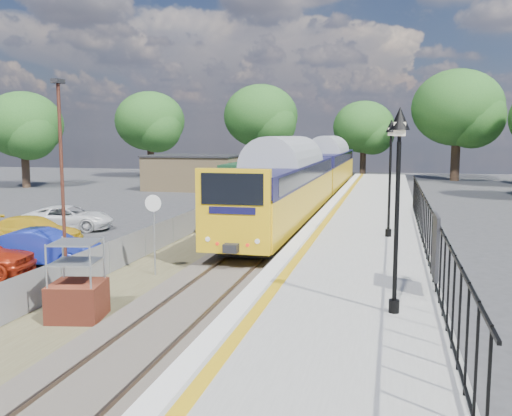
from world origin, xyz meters
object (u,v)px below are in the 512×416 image
(car_blue, at_px, (44,247))
(car_yellow, at_px, (34,231))
(victorian_lamp_south, at_px, (399,162))
(carpark_lamp, at_px, (61,165))
(victorian_lamp_north, at_px, (391,150))
(brick_plinth, at_px, (77,282))
(speed_sign, at_px, (154,221))
(car_white, at_px, (68,218))
(train, at_px, (312,172))

(car_blue, bearing_deg, car_yellow, 31.08)
(victorian_lamp_south, relative_size, carpark_lamp, 0.68)
(car_yellow, bearing_deg, car_blue, -144.62)
(car_yellow, bearing_deg, victorian_lamp_south, -124.17)
(victorian_lamp_north, bearing_deg, car_blue, -161.47)
(brick_plinth, height_order, speed_sign, speed_sign)
(victorian_lamp_north, bearing_deg, victorian_lamp_south, -88.85)
(carpark_lamp, relative_size, car_white, 1.48)
(carpark_lamp, bearing_deg, car_yellow, 133.41)
(victorian_lamp_north, bearing_deg, speed_sign, -148.10)
(train, xyz_separation_m, car_white, (-10.89, -13.25, -1.71))
(brick_plinth, distance_m, car_blue, 7.24)
(victorian_lamp_south, relative_size, car_white, 1.01)
(car_blue, relative_size, car_yellow, 0.94)
(victorian_lamp_north, distance_m, brick_plinth, 12.97)
(car_white, bearing_deg, brick_plinth, -158.21)
(victorian_lamp_south, distance_m, train, 27.15)
(train, height_order, car_white, train)
(car_blue, xyz_separation_m, car_yellow, (-2.80, 3.46, -0.05))
(car_blue, bearing_deg, victorian_lamp_south, -122.11)
(carpark_lamp, bearing_deg, car_white, 121.04)
(speed_sign, height_order, car_white, speed_sign)
(car_yellow, bearing_deg, car_white, 7.31)
(speed_sign, relative_size, car_blue, 0.69)
(victorian_lamp_north, relative_size, train, 0.11)
(victorian_lamp_south, height_order, victorian_lamp_north, same)
(train, distance_m, car_yellow, 20.09)
(victorian_lamp_south, xyz_separation_m, train, (-5.50, 26.52, -1.96))
(victorian_lamp_north, distance_m, carpark_lamp, 12.22)
(train, relative_size, carpark_lamp, 6.05)
(train, relative_size, car_yellow, 9.20)
(car_blue, height_order, car_white, car_blue)
(carpark_lamp, relative_size, car_yellow, 1.52)
(speed_sign, bearing_deg, car_white, 132.62)
(train, bearing_deg, brick_plinth, -95.72)
(car_yellow, bearing_deg, speed_sign, -122.12)
(brick_plinth, relative_size, car_yellow, 0.49)
(carpark_lamp, bearing_deg, victorian_lamp_south, -21.83)
(train, bearing_deg, car_white, -129.41)
(carpark_lamp, distance_m, car_yellow, 7.35)
(car_blue, relative_size, car_white, 0.92)
(train, relative_size, brick_plinth, 18.91)
(brick_plinth, bearing_deg, car_blue, 130.37)
(car_yellow, bearing_deg, train, -33.89)
(victorian_lamp_north, bearing_deg, carpark_lamp, -152.89)
(speed_sign, xyz_separation_m, carpark_lamp, (-3.03, -0.68, 1.90))
(train, distance_m, brick_plinth, 26.42)
(victorian_lamp_north, bearing_deg, car_white, 168.58)
(victorian_lamp_north, relative_size, car_yellow, 1.04)
(train, height_order, speed_sign, train)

